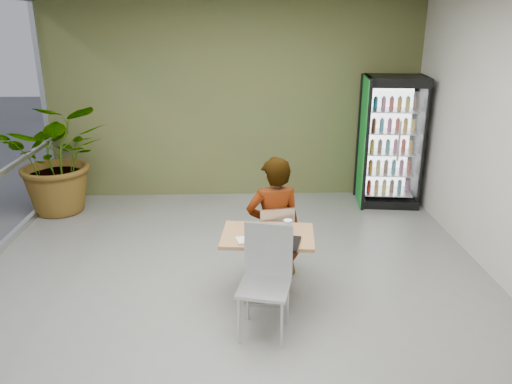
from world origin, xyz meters
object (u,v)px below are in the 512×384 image
Objects in this scene: potted_plant at (59,157)px; beverage_fridge at (391,142)px; chair_far at (275,236)px; dining_table at (268,253)px; chair_near at (266,271)px; soda_cup at (288,228)px; seated_woman at (274,230)px; cafeteria_tray at (275,242)px.

beverage_fridge is at bearing 1.94° from potted_plant.
potted_plant is (-3.12, 2.23, 0.34)m from chair_far.
chair_near is at bearing -94.70° from dining_table.
potted_plant is (-5.10, -0.17, -0.16)m from beverage_fridge.
chair_far is at bearing 100.31° from soda_cup.
seated_woman is 1.01× the size of potted_plant.
cafeteria_tray is at bearing -116.60° from beverage_fridge.
cafeteria_tray is at bearing -123.77° from soda_cup.
seated_woman reaches higher than soda_cup.
beverage_fridge is (1.89, 2.89, 0.19)m from soda_cup.
potted_plant is (-2.96, 3.23, 0.24)m from chair_near.
beverage_fridge is at bearing 71.09° from chair_near.
chair_near is at bearing -115.75° from soda_cup.
chair_far is 3.15m from beverage_fridge.
chair_far is 1.02m from chair_near.
potted_plant is (-3.06, 2.94, 0.09)m from cafeteria_tray.
soda_cup is 4.21m from potted_plant.
chair_far is 0.84× the size of chair_near.
beverage_fridge is (2.00, 2.36, 0.45)m from seated_woman.
soda_cup reaches higher than chair_far.
chair_near reaches higher than chair_far.
chair_near is 6.59× the size of soda_cup.
chair_near is at bearing 72.88° from seated_woman.
potted_plant reaches higher than cafeteria_tray.
potted_plant is at bearing 145.76° from chair_near.
potted_plant reaches higher than chair_far.
seated_woman is at bearing 86.85° from cafeteria_tray.
dining_table is 3.60m from beverage_fridge.
chair_near is (-0.04, -0.52, 0.07)m from dining_table.
seated_woman reaches higher than dining_table.
beverage_fridge reaches higher than cafeteria_tray.
dining_table is at bearing 103.92° from cafeteria_tray.
chair_near is 2.18× the size of cafeteria_tray.
seated_woman is 0.85× the size of beverage_fridge.
dining_table is at bearing -42.02° from potted_plant.
chair_near is at bearing -108.92° from cafeteria_tray.
cafeteria_tray is (-0.15, -0.22, -0.06)m from soda_cup.
chair_far reaches higher than cafeteria_tray.
chair_near is 4.39m from potted_plant.
chair_far is 0.51× the size of seated_woman.
dining_table is at bearing 98.54° from chair_near.
chair_far is 0.51× the size of potted_plant.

